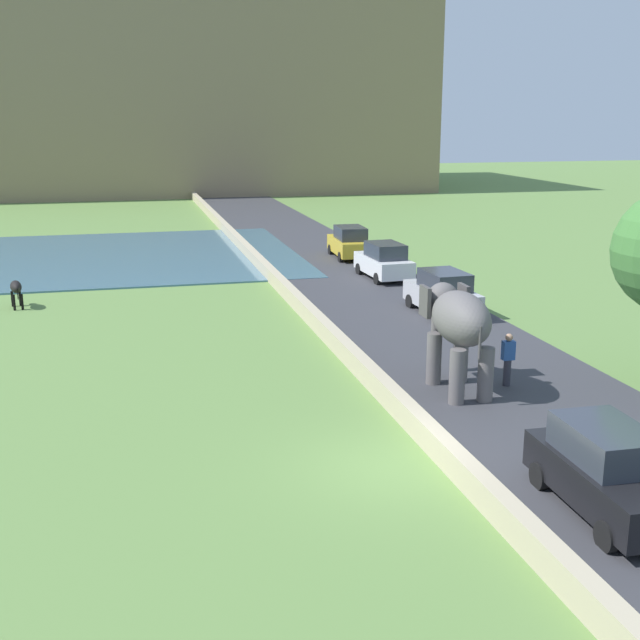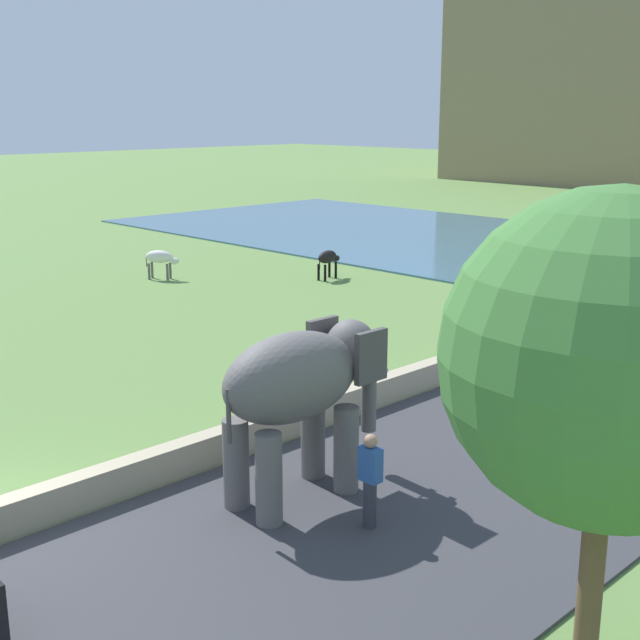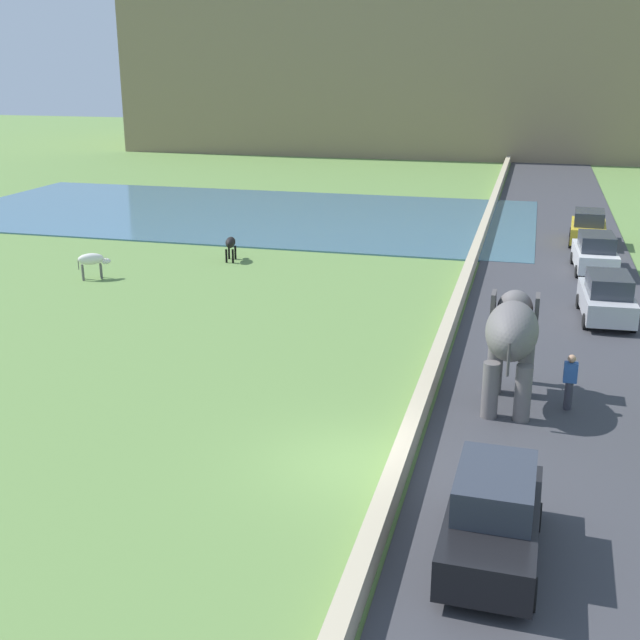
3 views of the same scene
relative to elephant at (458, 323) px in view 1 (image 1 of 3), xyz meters
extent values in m
plane|color=#608442|center=(-3.43, -4.51, -2.04)|extent=(220.00, 220.00, 0.00)
cube|color=#38383D|center=(1.57, 15.49, -2.01)|extent=(7.00, 120.00, 0.06)
cube|color=tan|center=(-2.23, 13.49, -1.72)|extent=(0.40, 110.00, 0.64)
cube|color=#897556|center=(-9.43, 71.00, 8.38)|extent=(64.00, 28.00, 20.84)
ellipsoid|color=#605B5B|center=(0.00, -0.22, 0.20)|extent=(1.43, 2.72, 1.50)
cylinder|color=#605B5B|center=(-0.41, 0.66, -1.24)|extent=(0.44, 0.44, 1.60)
cylinder|color=#605B5B|center=(0.43, 0.65, -1.24)|extent=(0.44, 0.44, 1.60)
cylinder|color=#605B5B|center=(-0.43, -1.10, -1.24)|extent=(0.44, 0.44, 1.60)
cylinder|color=#605B5B|center=(0.41, -1.11, -1.24)|extent=(0.44, 0.44, 1.60)
ellipsoid|color=#605B5B|center=(0.02, 1.19, 0.39)|extent=(1.01, 0.91, 1.10)
cube|color=#484444|center=(-0.59, 1.07, 0.43)|extent=(0.13, 0.70, 0.90)
cube|color=#484444|center=(0.61, 1.05, 0.43)|extent=(0.13, 0.70, 0.90)
cylinder|color=#605B5B|center=(0.02, 1.67, -0.50)|extent=(0.28, 0.28, 1.50)
cone|color=silver|center=(-0.20, 1.60, -0.05)|extent=(0.13, 0.56, 0.17)
cone|color=silver|center=(0.24, 1.59, -0.05)|extent=(0.13, 0.56, 0.17)
cylinder|color=#484444|center=(-0.02, -1.55, -0.15)|extent=(0.08, 0.08, 0.90)
cylinder|color=#33333D|center=(1.61, -0.04, -1.61)|extent=(0.22, 0.22, 0.85)
cube|color=#2D569E|center=(1.61, -0.04, -0.91)|extent=(0.36, 0.22, 0.56)
sphere|color=tan|center=(1.61, -0.04, -0.52)|extent=(0.22, 0.22, 0.22)
cube|color=white|center=(3.15, 16.11, -1.34)|extent=(1.87, 4.07, 0.80)
cube|color=#2D333D|center=(3.16, 15.91, -0.59)|extent=(1.54, 2.26, 0.70)
cylinder|color=black|center=(2.28, 17.37, -1.74)|extent=(0.21, 0.61, 0.60)
cylinder|color=black|center=(3.90, 17.44, -1.74)|extent=(0.21, 0.61, 0.60)
cylinder|color=black|center=(2.40, 14.77, -1.74)|extent=(0.21, 0.61, 0.60)
cylinder|color=black|center=(4.01, 14.84, -1.74)|extent=(0.21, 0.61, 0.60)
cube|color=#B7B7BC|center=(3.15, 8.73, -1.34)|extent=(1.88, 4.07, 0.80)
cube|color=#2D333D|center=(3.16, 8.53, -0.59)|extent=(1.54, 2.26, 0.70)
cylinder|color=black|center=(2.28, 10.00, -1.74)|extent=(0.21, 0.61, 0.60)
cylinder|color=black|center=(3.89, 10.07, -1.74)|extent=(0.21, 0.61, 0.60)
cylinder|color=black|center=(2.40, 7.40, -1.74)|extent=(0.21, 0.61, 0.60)
cylinder|color=black|center=(4.01, 7.47, -1.74)|extent=(0.21, 0.61, 0.60)
cube|color=gold|center=(3.15, 22.12, -1.34)|extent=(1.88, 4.07, 0.80)
cube|color=#2D333D|center=(3.14, 21.92, -0.59)|extent=(1.54, 2.26, 0.70)
cylinder|color=black|center=(2.40, 23.46, -1.74)|extent=(0.21, 0.61, 0.60)
cylinder|color=black|center=(4.01, 23.39, -1.74)|extent=(0.21, 0.61, 0.60)
cylinder|color=black|center=(2.28, 20.86, -1.74)|extent=(0.21, 0.61, 0.60)
cylinder|color=black|center=(3.90, 20.79, -1.74)|extent=(0.21, 0.61, 0.60)
cube|color=black|center=(0.00, -7.63, -1.34)|extent=(1.81, 4.04, 0.80)
cube|color=#2D333D|center=(0.00, -7.43, -0.59)|extent=(1.50, 2.24, 0.70)
cylinder|color=black|center=(-0.84, -8.91, -1.74)|extent=(0.20, 0.60, 0.60)
cylinder|color=black|center=(0.84, -6.35, -1.74)|extent=(0.20, 0.60, 0.60)
cylinder|color=black|center=(-0.78, -6.31, -1.74)|extent=(0.20, 0.60, 0.60)
ellipsoid|color=black|center=(-13.45, 14.01, -1.14)|extent=(0.65, 1.17, 0.50)
cylinder|color=black|center=(-13.67, 14.36, -1.71)|extent=(0.10, 0.10, 0.65)
cylinder|color=black|center=(-13.37, 14.42, -1.71)|extent=(0.10, 0.10, 0.65)
cylinder|color=black|center=(-13.52, 13.60, -1.71)|extent=(0.10, 0.10, 0.65)
cylinder|color=black|center=(-13.22, 13.66, -1.71)|extent=(0.10, 0.10, 0.65)
ellipsoid|color=black|center=(-13.57, 14.63, -1.29)|extent=(0.32, 0.44, 0.26)
cone|color=beige|center=(-13.66, 14.61, -1.12)|extent=(0.04, 0.04, 0.12)
cone|color=beige|center=(-13.48, 14.65, -1.12)|extent=(0.04, 0.04, 0.12)
cylinder|color=black|center=(-13.34, 13.48, -1.34)|extent=(0.04, 0.04, 0.45)
camera|label=1|loc=(-9.13, -20.58, 5.74)|focal=45.40mm
camera|label=2|loc=(9.88, -9.25, 4.52)|focal=47.56mm
camera|label=3|loc=(0.26, -21.47, 7.10)|focal=45.68mm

